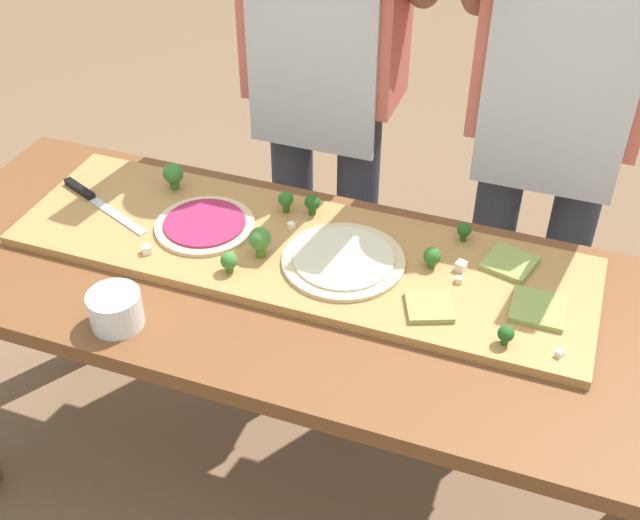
% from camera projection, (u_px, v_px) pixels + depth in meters
% --- Properties ---
extents(ground_plane, '(8.00, 8.00, 0.00)m').
position_uv_depth(ground_plane, '(313.00, 493.00, 2.20)').
color(ground_plane, brown).
extents(prep_table, '(1.86, 0.68, 0.76)m').
position_uv_depth(prep_table, '(311.00, 319.00, 1.80)').
color(prep_table, brown).
rests_on(prep_table, ground).
extents(cutting_board, '(1.31, 0.39, 0.02)m').
position_uv_depth(cutting_board, '(298.00, 252.00, 1.80)').
color(cutting_board, '#B27F47').
rests_on(cutting_board, prep_table).
extents(chefs_knife, '(0.29, 0.14, 0.02)m').
position_uv_depth(chefs_knife, '(93.00, 198.00, 1.94)').
color(chefs_knife, '#B7BABF').
rests_on(chefs_knife, cutting_board).
extents(pizza_whole_beet_magenta, '(0.23, 0.23, 0.02)m').
position_uv_depth(pizza_whole_beet_magenta, '(205.00, 225.00, 1.85)').
color(pizza_whole_beet_magenta, beige).
rests_on(pizza_whole_beet_magenta, cutting_board).
extents(pizza_whole_cheese_artichoke, '(0.27, 0.27, 0.02)m').
position_uv_depth(pizza_whole_cheese_artichoke, '(343.00, 260.00, 1.75)').
color(pizza_whole_cheese_artichoke, beige).
rests_on(pizza_whole_cheese_artichoke, cutting_board).
extents(pizza_slice_near_left, '(0.11, 0.11, 0.01)m').
position_uv_depth(pizza_slice_near_left, '(538.00, 309.00, 1.63)').
color(pizza_slice_near_left, '#899E4C').
rests_on(pizza_slice_near_left, cutting_board).
extents(pizza_slice_near_right, '(0.12, 0.12, 0.01)m').
position_uv_depth(pizza_slice_near_right, '(510.00, 263.00, 1.74)').
color(pizza_slice_near_right, '#899E4C').
rests_on(pizza_slice_near_right, cutting_board).
extents(pizza_slice_far_left, '(0.12, 0.12, 0.01)m').
position_uv_depth(pizza_slice_far_left, '(429.00, 307.00, 1.63)').
color(pizza_slice_far_left, '#899E4C').
rests_on(pizza_slice_far_left, cutting_board).
extents(broccoli_floret_back_left, '(0.05, 0.05, 0.07)m').
position_uv_depth(broccoli_floret_back_left, '(173.00, 174.00, 1.96)').
color(broccoli_floret_back_left, '#3F7220').
rests_on(broccoli_floret_back_left, cutting_board).
extents(broccoli_floret_back_right, '(0.04, 0.04, 0.05)m').
position_uv_depth(broccoli_floret_back_right, '(229.00, 261.00, 1.71)').
color(broccoli_floret_back_right, '#3F7220').
rests_on(broccoli_floret_back_right, cutting_board).
extents(broccoli_floret_front_mid, '(0.04, 0.04, 0.05)m').
position_uv_depth(broccoli_floret_front_mid, '(286.00, 200.00, 1.88)').
color(broccoli_floret_front_mid, '#366618').
rests_on(broccoli_floret_front_mid, cutting_board).
extents(broccoli_floret_center_right, '(0.04, 0.04, 0.05)m').
position_uv_depth(broccoli_floret_center_right, '(432.00, 257.00, 1.72)').
color(broccoli_floret_center_right, '#366618').
rests_on(broccoli_floret_center_right, cutting_board).
extents(broccoli_floret_center_left, '(0.03, 0.03, 0.05)m').
position_uv_depth(broccoli_floret_center_left, '(464.00, 230.00, 1.80)').
color(broccoli_floret_center_left, '#2C5915').
rests_on(broccoli_floret_center_left, cutting_board).
extents(broccoli_floret_front_right, '(0.03, 0.03, 0.04)m').
position_uv_depth(broccoli_floret_front_right, '(506.00, 334.00, 1.54)').
color(broccoli_floret_front_right, '#2C5915').
rests_on(broccoli_floret_front_right, cutting_board).
extents(broccoli_floret_front_left, '(0.04, 0.04, 0.05)m').
position_uv_depth(broccoli_floret_front_left, '(312.00, 203.00, 1.88)').
color(broccoli_floret_front_left, '#2C5915').
rests_on(broccoli_floret_front_left, cutting_board).
extents(broccoli_floret_back_mid, '(0.05, 0.05, 0.07)m').
position_uv_depth(broccoli_floret_back_mid, '(260.00, 240.00, 1.74)').
color(broccoli_floret_back_mid, '#487A23').
rests_on(broccoli_floret_back_mid, cutting_board).
extents(cheese_crumble_a, '(0.03, 0.03, 0.02)m').
position_uv_depth(cheese_crumble_a, '(147.00, 249.00, 1.77)').
color(cheese_crumble_a, white).
rests_on(cheese_crumble_a, cutting_board).
extents(cheese_crumble_b, '(0.03, 0.03, 0.02)m').
position_uv_depth(cheese_crumble_b, '(461.00, 266.00, 1.73)').
color(cheese_crumble_b, white).
rests_on(cheese_crumble_b, cutting_board).
extents(cheese_crumble_c, '(0.02, 0.02, 0.02)m').
position_uv_depth(cheese_crumble_c, '(291.00, 226.00, 1.85)').
color(cheese_crumble_c, white).
rests_on(cheese_crumble_c, cutting_board).
extents(cheese_crumble_d, '(0.02, 0.02, 0.01)m').
position_uv_depth(cheese_crumble_d, '(459.00, 280.00, 1.70)').
color(cheese_crumble_d, silver).
rests_on(cheese_crumble_d, cutting_board).
extents(cheese_crumble_e, '(0.02, 0.02, 0.01)m').
position_uv_depth(cheese_crumble_e, '(560.00, 354.00, 1.52)').
color(cheese_crumble_e, white).
rests_on(cheese_crumble_e, cutting_board).
extents(flour_cup, '(0.11, 0.11, 0.08)m').
position_uv_depth(flour_cup, '(116.00, 311.00, 1.61)').
color(flour_cup, white).
rests_on(flour_cup, prep_table).
extents(cook_left, '(0.54, 0.39, 1.67)m').
position_uv_depth(cook_left, '(324.00, 60.00, 2.06)').
color(cook_left, '#333847').
rests_on(cook_left, ground).
extents(cook_right, '(0.54, 0.39, 1.67)m').
position_uv_depth(cook_right, '(559.00, 97.00, 1.90)').
color(cook_right, '#333847').
rests_on(cook_right, ground).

